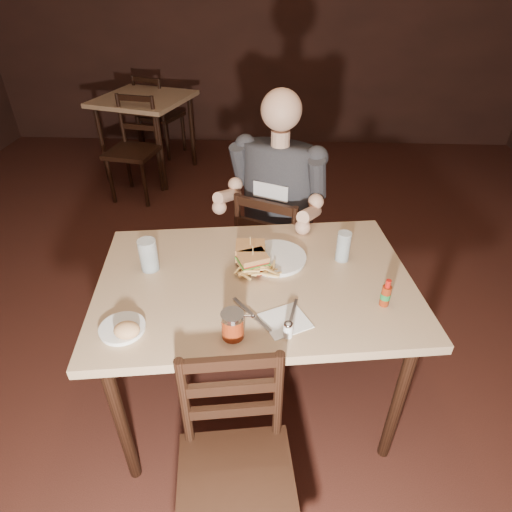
{
  "coord_description": "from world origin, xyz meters",
  "views": [
    {
      "loc": [
        0.22,
        -1.64,
        1.84
      ],
      "look_at": [
        0.15,
        -0.21,
        0.85
      ],
      "focal_mm": 30.0,
      "sensor_mm": 36.0,
      "label": 1
    }
  ],
  "objects_px": {
    "glass_right": "(343,246)",
    "diner": "(276,183)",
    "main_table": "(255,293)",
    "bg_table": "(144,106)",
    "chair_far": "(277,253)",
    "glass_left": "(148,255)",
    "dinner_plate": "(276,258)",
    "side_plate": "(123,329)",
    "hot_sauce": "(386,293)",
    "bg_chair_near": "(132,151)",
    "bg_chair_far": "(161,115)",
    "chair_near": "(236,485)",
    "syrup_dispenser": "(233,325)"
  },
  "relations": [
    {
      "from": "glass_right",
      "to": "diner",
      "type": "bearing_deg",
      "value": 121.02
    },
    {
      "from": "main_table",
      "to": "bg_table",
      "type": "xyz_separation_m",
      "value": [
        -1.21,
        2.76,
        -0.01
      ]
    },
    {
      "from": "chair_far",
      "to": "glass_left",
      "type": "height_order",
      "value": "glass_left"
    },
    {
      "from": "chair_far",
      "to": "diner",
      "type": "height_order",
      "value": "diner"
    },
    {
      "from": "dinner_plate",
      "to": "side_plate",
      "type": "distance_m",
      "value": 0.7
    },
    {
      "from": "diner",
      "to": "dinner_plate",
      "type": "bearing_deg",
      "value": -66.59
    },
    {
      "from": "bg_table",
      "to": "hot_sauce",
      "type": "relative_size",
      "value": 8.54
    },
    {
      "from": "chair_far",
      "to": "dinner_plate",
      "type": "bearing_deg",
      "value": 111.44
    },
    {
      "from": "bg_chair_near",
      "to": "glass_left",
      "type": "height_order",
      "value": "glass_left"
    },
    {
      "from": "diner",
      "to": "bg_chair_far",
      "type": "bearing_deg",
      "value": 138.35
    },
    {
      "from": "main_table",
      "to": "side_plate",
      "type": "xyz_separation_m",
      "value": [
        -0.45,
        -0.32,
        0.08
      ]
    },
    {
      "from": "bg_table",
      "to": "chair_near",
      "type": "relative_size",
      "value": 1.18
    },
    {
      "from": "bg_chair_far",
      "to": "hot_sauce",
      "type": "relative_size",
      "value": 7.42
    },
    {
      "from": "bg_table",
      "to": "diner",
      "type": "distance_m",
      "value": 2.49
    },
    {
      "from": "dinner_plate",
      "to": "side_plate",
      "type": "relative_size",
      "value": 1.64
    },
    {
      "from": "glass_left",
      "to": "hot_sauce",
      "type": "bearing_deg",
      "value": -11.07
    },
    {
      "from": "hot_sauce",
      "to": "syrup_dispenser",
      "type": "xyz_separation_m",
      "value": [
        -0.55,
        -0.19,
        -0.01
      ]
    },
    {
      "from": "chair_far",
      "to": "bg_chair_far",
      "type": "relative_size",
      "value": 1.0
    },
    {
      "from": "main_table",
      "to": "chair_near",
      "type": "distance_m",
      "value": 0.71
    },
    {
      "from": "main_table",
      "to": "hot_sauce",
      "type": "relative_size",
      "value": 11.84
    },
    {
      "from": "bg_chair_far",
      "to": "chair_far",
      "type": "bearing_deg",
      "value": 138.15
    },
    {
      "from": "chair_far",
      "to": "side_plate",
      "type": "xyz_separation_m",
      "value": [
        -0.54,
        -1.0,
        0.35
      ]
    },
    {
      "from": "glass_right",
      "to": "side_plate",
      "type": "bearing_deg",
      "value": -150.0
    },
    {
      "from": "chair_far",
      "to": "diner",
      "type": "bearing_deg",
      "value": 90.0
    },
    {
      "from": "chair_near",
      "to": "glass_left",
      "type": "bearing_deg",
      "value": 112.38
    },
    {
      "from": "hot_sauce",
      "to": "diner",
      "type": "bearing_deg",
      "value": 118.21
    },
    {
      "from": "hot_sauce",
      "to": "side_plate",
      "type": "xyz_separation_m",
      "value": [
        -0.94,
        -0.18,
        -0.05
      ]
    },
    {
      "from": "bg_chair_near",
      "to": "hot_sauce",
      "type": "distance_m",
      "value": 2.92
    },
    {
      "from": "bg_table",
      "to": "dinner_plate",
      "type": "xyz_separation_m",
      "value": [
        1.29,
        -2.62,
        0.1
      ]
    },
    {
      "from": "bg_chair_near",
      "to": "glass_right",
      "type": "distance_m",
      "value": 2.62
    },
    {
      "from": "diner",
      "to": "glass_left",
      "type": "height_order",
      "value": "diner"
    },
    {
      "from": "glass_right",
      "to": "bg_table",
      "type": "bearing_deg",
      "value": 121.14
    },
    {
      "from": "dinner_plate",
      "to": "syrup_dispenser",
      "type": "relative_size",
      "value": 2.45
    },
    {
      "from": "diner",
      "to": "glass_right",
      "type": "height_order",
      "value": "diner"
    },
    {
      "from": "chair_near",
      "to": "glass_right",
      "type": "distance_m",
      "value": 1.0
    },
    {
      "from": "chair_near",
      "to": "dinner_plate",
      "type": "distance_m",
      "value": 0.88
    },
    {
      "from": "glass_left",
      "to": "side_plate",
      "type": "height_order",
      "value": "glass_left"
    },
    {
      "from": "chair_near",
      "to": "glass_right",
      "type": "height_order",
      "value": "glass_right"
    },
    {
      "from": "hot_sauce",
      "to": "syrup_dispenser",
      "type": "distance_m",
      "value": 0.59
    },
    {
      "from": "main_table",
      "to": "dinner_plate",
      "type": "relative_size",
      "value": 5.38
    },
    {
      "from": "main_table",
      "to": "chair_far",
      "type": "xyz_separation_m",
      "value": [
        0.09,
        0.69,
        -0.27
      ]
    },
    {
      "from": "glass_right",
      "to": "hot_sauce",
      "type": "bearing_deg",
      "value": -66.82
    },
    {
      "from": "main_table",
      "to": "bg_chair_far",
      "type": "xyz_separation_m",
      "value": [
        -1.21,
        3.31,
        -0.26
      ]
    },
    {
      "from": "main_table",
      "to": "hot_sauce",
      "type": "distance_m",
      "value": 0.53
    },
    {
      "from": "dinner_plate",
      "to": "syrup_dispenser",
      "type": "bearing_deg",
      "value": -107.1
    },
    {
      "from": "dinner_plate",
      "to": "bg_chair_far",
      "type": "bearing_deg",
      "value": 112.1
    },
    {
      "from": "chair_far",
      "to": "diner",
      "type": "distance_m",
      "value": 0.47
    },
    {
      "from": "bg_chair_near",
      "to": "diner",
      "type": "bearing_deg",
      "value": -39.82
    },
    {
      "from": "bg_chair_near",
      "to": "dinner_plate",
      "type": "xyz_separation_m",
      "value": [
        1.29,
        -2.07,
        0.34
      ]
    },
    {
      "from": "bg_table",
      "to": "bg_chair_near",
      "type": "height_order",
      "value": "bg_chair_near"
    }
  ]
}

